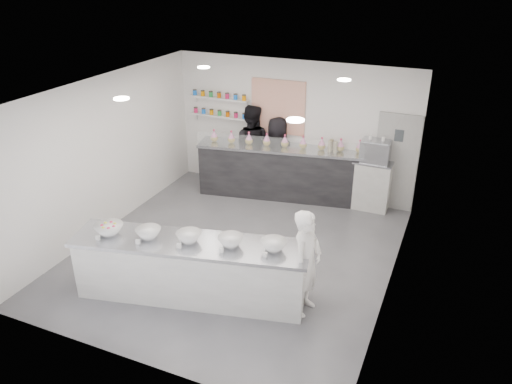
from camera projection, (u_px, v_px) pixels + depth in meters
floor at (236, 252)px, 9.19m from camera, size 6.00×6.00×0.00m
ceiling at (233, 91)px, 7.91m from camera, size 6.00×6.00×0.00m
back_wall at (293, 128)px, 11.04m from camera, size 5.50×0.00×5.50m
left_wall at (105, 155)px, 9.53m from camera, size 0.00×6.00×6.00m
right_wall at (398, 207)px, 7.56m from camera, size 0.00×6.00×6.00m
back_door at (396, 163)px, 10.39m from camera, size 0.88×0.04×2.10m
pattern_panel at (278, 107)px, 10.95m from camera, size 1.25×0.03×1.20m
jar_shelf_lower at (220, 116)px, 11.54m from camera, size 1.45×0.22×0.04m
jar_shelf_upper at (219, 98)px, 11.36m from camera, size 1.45×0.22×0.04m
preserve_jars at (219, 104)px, 11.40m from camera, size 1.45×0.10×0.56m
downlight_0 at (121, 99)px, 7.58m from camera, size 0.24×0.24×0.02m
downlight_1 at (295, 120)px, 6.58m from camera, size 0.24×0.24×0.02m
downlight_2 at (204, 67)px, 9.74m from camera, size 0.24×0.24×0.02m
downlight_3 at (344, 80)px, 8.74m from camera, size 0.24×0.24×0.02m
prep_counter at (191, 269)px, 7.81m from camera, size 3.77×1.62×1.00m
back_bar at (284, 172)px, 11.11m from camera, size 3.88×1.38×1.18m
sneeze_guard at (282, 145)px, 10.49m from camera, size 3.70×0.70×0.32m
espresso_ledge at (356, 183)px, 10.71m from camera, size 1.45×0.46×1.08m
espresso_machine at (375, 151)px, 10.26m from camera, size 0.59×0.41×0.45m
cup_stacks at (333, 148)px, 10.61m from camera, size 0.24×0.24×0.34m
prep_bowls at (189, 237)px, 7.56m from camera, size 3.03×1.14×0.16m
label_cards at (165, 255)px, 7.20m from camera, size 2.66×0.04×0.07m
cookie_bags at (285, 141)px, 10.79m from camera, size 3.34×0.77×0.29m
woman_prep at (306, 263)px, 7.34m from camera, size 0.49×0.67×1.70m
staff_left at (251, 147)px, 11.47m from camera, size 1.07×0.89×1.96m
staff_right at (277, 155)px, 11.29m from camera, size 0.90×0.62×1.75m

